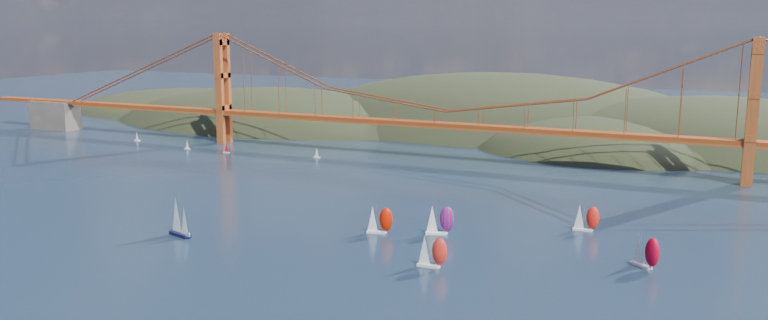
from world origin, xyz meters
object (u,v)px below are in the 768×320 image
at_px(racer_1, 432,251).
at_px(racer_rwb, 439,219).
at_px(sloop_navy, 179,217).
at_px(racer_3, 586,218).
at_px(racer_0, 379,220).
at_px(racer_2, 645,251).

relative_size(racer_1, racer_rwb, 0.95).
bearing_deg(sloop_navy, racer_3, 42.40).
height_order(racer_0, racer_3, racer_0).
distance_m(racer_0, racer_1, 33.30).
xyz_separation_m(racer_2, racer_3, (-19.26, 27.83, -0.38)).
height_order(sloop_navy, racer_3, sloop_navy).
xyz_separation_m(racer_1, racer_2, (48.51, 21.96, 0.19)).
height_order(racer_0, racer_rwb, racer_rwb).
bearing_deg(racer_1, racer_2, 24.16).
distance_m(racer_0, racer_2, 73.33).
xyz_separation_m(sloop_navy, racer_2, (124.54, 25.75, -1.00)).
bearing_deg(racer_1, sloop_navy, -177.34).
height_order(racer_0, racer_1, racer_1).
bearing_deg(racer_2, racer_rwb, -150.92).
relative_size(sloop_navy, racer_2, 1.31).
bearing_deg(racer_3, racer_0, -154.40).
distance_m(sloop_navy, racer_rwb, 74.78).
height_order(sloop_navy, racer_0, sloop_navy).
bearing_deg(sloop_navy, racer_2, 27.11).
bearing_deg(racer_3, racer_rwb, -152.06).
bearing_deg(racer_2, racer_1, -120.03).
height_order(racer_1, racer_3, racer_1).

